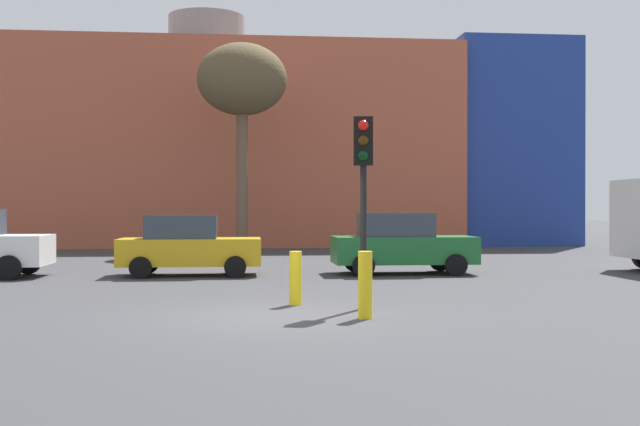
# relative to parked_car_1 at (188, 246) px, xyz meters

# --- Properties ---
(ground_plane) EXTENTS (200.00, 200.00, 0.00)m
(ground_plane) POSITION_rel_parked_car_1_xyz_m (2.11, -8.29, -0.84)
(ground_plane) COLOR #38383A
(building_backdrop) EXTENTS (37.46, 10.01, 11.96)m
(building_backdrop) POSITION_rel_parked_car_1_xyz_m (-0.40, 19.44, 4.27)
(building_backdrop) COLOR #B2563D
(building_backdrop) RESTS_ON ground_plane
(parked_car_1) EXTENTS (3.89, 1.91, 1.69)m
(parked_car_1) POSITION_rel_parked_car_1_xyz_m (0.00, 0.00, 0.00)
(parked_car_1) COLOR gold
(parked_car_1) RESTS_ON ground_plane
(parked_car_2) EXTENTS (4.02, 1.97, 1.74)m
(parked_car_2) POSITION_rel_parked_car_1_xyz_m (6.02, 0.00, 0.03)
(parked_car_2) COLOR #1E662D
(parked_car_2) RESTS_ON ground_plane
(traffic_light_island) EXTENTS (0.40, 0.39, 3.57)m
(traffic_light_island) POSITION_rel_parked_car_1_xyz_m (3.76, -7.51, 1.79)
(traffic_light_island) COLOR black
(traffic_light_island) RESTS_ON ground_plane
(bare_tree_0) EXTENTS (3.75, 3.75, 8.75)m
(bare_tree_0) POSITION_rel_parked_car_1_xyz_m (1.47, 10.66, 6.28)
(bare_tree_0) COLOR brown
(bare_tree_0) RESTS_ON ground_plane
(bollard_yellow_0) EXTENTS (0.24, 0.24, 1.14)m
(bollard_yellow_0) POSITION_rel_parked_car_1_xyz_m (3.59, -8.77, -0.27)
(bollard_yellow_0) COLOR yellow
(bollard_yellow_0) RESTS_ON ground_plane
(bollard_yellow_1) EXTENTS (0.24, 0.24, 1.04)m
(bollard_yellow_1) POSITION_rel_parked_car_1_xyz_m (2.54, -6.79, -0.32)
(bollard_yellow_1) COLOR yellow
(bollard_yellow_1) RESTS_ON ground_plane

